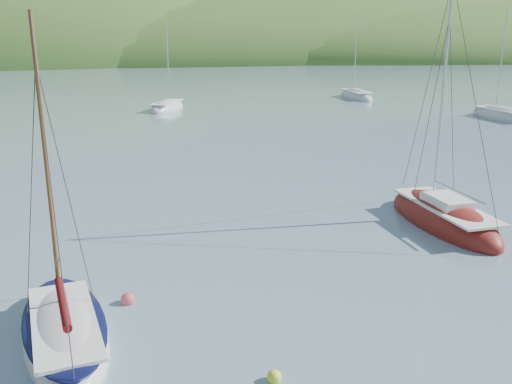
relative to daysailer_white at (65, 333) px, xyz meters
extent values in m
plane|color=slate|center=(5.59, -0.85, -0.22)|extent=(700.00, 700.00, 0.00)
ellipsoid|color=#396928|center=(5.59, 169.15, -0.22)|extent=(440.00, 110.00, 44.00)
ellipsoid|color=#396928|center=(95.59, 159.15, -0.22)|extent=(240.00, 100.00, 34.00)
ellipsoid|color=silver|center=(0.00, 0.01, -0.11)|extent=(3.65, 6.82, 1.58)
cube|color=white|center=(0.03, -0.12, 0.46)|extent=(2.76, 5.30, 0.10)
cylinder|color=brown|center=(-0.16, 0.76, 4.73)|extent=(0.12, 0.12, 8.62)
ellipsoid|color=#0B0F37|center=(0.00, 0.01, 0.36)|extent=(3.59, 6.74, 0.27)
cylinder|color=maroon|center=(0.16, -0.75, 1.37)|extent=(0.87, 3.09, 0.24)
ellipsoid|color=maroon|center=(15.90, 7.36, -0.07)|extent=(3.35, 8.12, 2.18)
cube|color=white|center=(15.91, 7.20, 0.70)|extent=(2.52, 6.32, 0.10)
cylinder|color=silver|center=(15.82, 8.31, 5.61)|extent=(0.12, 0.12, 9.90)
cube|color=white|center=(15.91, 7.20, 0.94)|extent=(1.66, 2.33, 0.42)
cylinder|color=silver|center=(15.97, 6.41, 1.61)|extent=(0.39, 3.80, 0.09)
ellipsoid|color=silver|center=(4.69, 47.98, -0.08)|extent=(5.22, 7.66, 1.98)
cube|color=white|center=(4.63, 47.84, 0.62)|extent=(3.99, 5.94, 0.10)
cylinder|color=silver|center=(5.03, 48.77, 4.92)|extent=(0.12, 0.12, 8.69)
ellipsoid|color=silver|center=(28.84, 53.96, -0.07)|extent=(2.99, 8.08, 2.18)
cube|color=white|center=(28.85, 53.80, 0.70)|extent=(2.23, 6.30, 0.10)
cylinder|color=silver|center=(28.82, 54.93, 5.47)|extent=(0.12, 0.12, 9.63)
ellipsoid|color=silver|center=(37.14, 35.29, -0.07)|extent=(3.91, 8.36, 2.20)
cube|color=white|center=(37.16, 35.13, 0.71)|extent=(2.95, 6.51, 0.10)
cylinder|color=silver|center=(37.00, 36.24, 5.49)|extent=(0.12, 0.12, 9.65)
sphere|color=#F0FF31|center=(5.58, -3.08, -0.10)|extent=(0.39, 0.39, 0.39)
sphere|color=#CF4F4E|center=(1.73, 2.06, -0.10)|extent=(0.47, 0.47, 0.47)
camera|label=1|loc=(2.76, -15.59, 8.62)|focal=40.00mm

